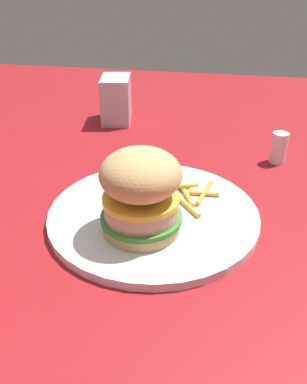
{
  "coord_description": "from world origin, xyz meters",
  "views": [
    {
      "loc": [
        -0.48,
        -0.09,
        0.32
      ],
      "look_at": [
        -0.02,
        -0.01,
        0.04
      ],
      "focal_mm": 37.3,
      "sensor_mm": 36.0,
      "label": 1
    }
  ],
  "objects_px": {
    "fries_pile": "(189,193)",
    "salt_shaker": "(279,148)",
    "plate": "(154,214)",
    "sandwich": "(137,191)",
    "napkin_dispenser": "(116,100)"
  },
  "relations": [
    {
      "from": "fries_pile",
      "to": "napkin_dispenser",
      "type": "relative_size",
      "value": 1.09
    },
    {
      "from": "plate",
      "to": "napkin_dispenser",
      "type": "height_order",
      "value": "napkin_dispenser"
    },
    {
      "from": "sandwich",
      "to": "fries_pile",
      "type": "bearing_deg",
      "value": -30.66
    },
    {
      "from": "napkin_dispenser",
      "to": "salt_shaker",
      "type": "bearing_deg",
      "value": 56.46
    },
    {
      "from": "sandwich",
      "to": "salt_shaker",
      "type": "relative_size",
      "value": 2.01
    },
    {
      "from": "plate",
      "to": "sandwich",
      "type": "height_order",
      "value": "sandwich"
    },
    {
      "from": "plate",
      "to": "fries_pile",
      "type": "relative_size",
      "value": 2.78
    },
    {
      "from": "plate",
      "to": "sandwich",
      "type": "relative_size",
      "value": 2.63
    },
    {
      "from": "plate",
      "to": "napkin_dispenser",
      "type": "bearing_deg",
      "value": 22.41
    },
    {
      "from": "fries_pile",
      "to": "salt_shaker",
      "type": "height_order",
      "value": "salt_shaker"
    },
    {
      "from": "plate",
      "to": "salt_shaker",
      "type": "relative_size",
      "value": 5.3
    },
    {
      "from": "plate",
      "to": "sandwich",
      "type": "bearing_deg",
      "value": 164.57
    },
    {
      "from": "sandwich",
      "to": "salt_shaker",
      "type": "distance_m",
      "value": 0.33
    },
    {
      "from": "fries_pile",
      "to": "salt_shaker",
      "type": "bearing_deg",
      "value": -40.45
    },
    {
      "from": "sandwich",
      "to": "salt_shaker",
      "type": "height_order",
      "value": "sandwich"
    }
  ]
}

